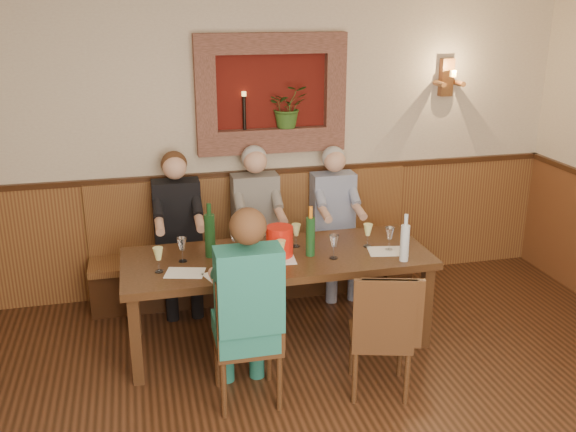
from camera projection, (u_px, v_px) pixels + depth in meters
name	position (u px, v px, depth m)	size (l,w,h in m)	color
room_shell	(364.00, 174.00, 2.96)	(6.04, 6.04, 2.82)	beige
wainscoting	(354.00, 413.00, 3.38)	(6.02, 6.02, 1.15)	brown
wall_niche	(276.00, 99.00, 5.75)	(1.36, 0.30, 1.06)	#54120C
wall_sconce	(447.00, 78.00, 6.06)	(0.25, 0.20, 0.35)	brown
dining_table	(277.00, 264.00, 5.05)	(2.40, 0.90, 0.75)	black
bench	(255.00, 260.00, 6.03)	(3.00, 0.45, 1.11)	#381E0F
chair_near_left	(248.00, 363.00, 4.40)	(0.45, 0.45, 0.99)	black
chair_near_right	(379.00, 357.00, 4.51)	(0.51, 0.51, 0.94)	black
person_bench_left	(179.00, 245.00, 5.70)	(0.41, 0.51, 1.41)	black
person_bench_mid	(258.00, 238.00, 5.85)	(0.42, 0.52, 1.43)	#544F4D
person_bench_right	(335.00, 233.00, 6.02)	(0.40, 0.49, 1.38)	navy
person_chair_front	(247.00, 324.00, 4.28)	(0.43, 0.53, 1.45)	#1B5A5F
spittoon_bucket	(280.00, 241.00, 4.98)	(0.21, 0.21, 0.24)	red
wine_bottle_green_a	(310.00, 235.00, 4.97)	(0.09, 0.09, 0.40)	#19471E
wine_bottle_green_b	(210.00, 235.00, 4.95)	(0.11, 0.11, 0.43)	#19471E
water_bottle	(405.00, 242.00, 4.88)	(0.09, 0.09, 0.37)	silver
tasting_sheet_a	(185.00, 273.00, 4.70)	(0.28, 0.20, 0.00)	white
tasting_sheet_b	(276.00, 260.00, 4.93)	(0.30, 0.21, 0.00)	white
tasting_sheet_c	(387.00, 251.00, 5.10)	(0.30, 0.21, 0.00)	white
tasting_sheet_d	(226.00, 275.00, 4.67)	(0.30, 0.22, 0.00)	white
wine_glass_0	(234.00, 241.00, 5.06)	(0.08, 0.08, 0.19)	white
wine_glass_1	(281.00, 252.00, 4.83)	(0.08, 0.08, 0.19)	#E1E689
wine_glass_2	(259.00, 264.00, 4.62)	(0.08, 0.08, 0.19)	#E1E689
wine_glass_3	(296.00, 235.00, 5.18)	(0.08, 0.08, 0.19)	#E1E689
wine_glass_4	(368.00, 235.00, 5.18)	(0.08, 0.08, 0.19)	#E1E689
wine_glass_5	(182.00, 250.00, 4.88)	(0.08, 0.08, 0.19)	white
wine_glass_6	(334.00, 247.00, 4.94)	(0.08, 0.08, 0.19)	white
wine_glass_7	(389.00, 239.00, 5.10)	(0.08, 0.08, 0.19)	white
wine_glass_8	(159.00, 260.00, 4.69)	(0.08, 0.08, 0.19)	#E1E689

